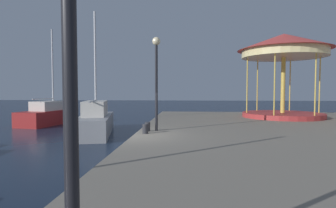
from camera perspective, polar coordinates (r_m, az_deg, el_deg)
The scene contains 8 objects.
ground_plane at distance 11.40m, azimuth -7.21°, elevation -10.38°, with size 120.00×120.00×0.00m, color #162338.
quay_dock at distance 12.38m, azimuth 30.74°, elevation -7.81°, with size 15.39×24.89×0.80m, color gray.
sailboat_grey at distance 16.93m, azimuth -14.88°, elevation -3.49°, with size 3.03×6.40×7.32m.
sailboat_red at distance 22.85m, azimuth -23.60°, elevation -2.13°, with size 2.78×5.30×7.32m.
carousel at distance 20.05m, azimuth 22.89°, elevation 9.41°, with size 6.02×6.02×5.56m.
lamp_post_mid_promenade at distance 12.24m, azimuth -2.44°, elevation 7.75°, with size 0.36×0.36×4.15m.
bollard_center at distance 12.17m, azimuth -4.28°, elevation -4.74°, with size 0.24×0.24×0.40m, color #2D2D33.
bollard_south at distance 11.53m, azimuth -4.73°, elevation -5.16°, with size 0.24×0.24×0.40m, color #2D2D33.
Camera 1 is at (2.21, -10.87, 2.60)m, focal length 29.35 mm.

